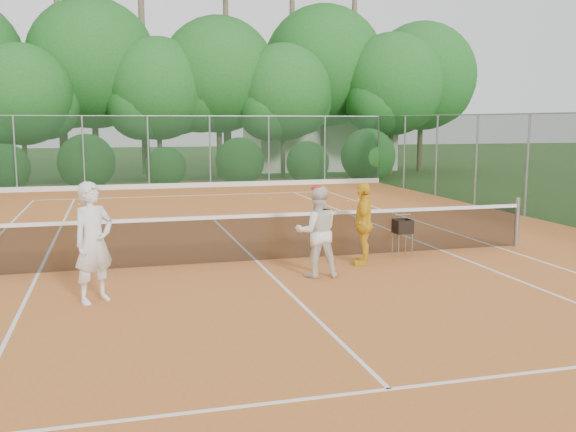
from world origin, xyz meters
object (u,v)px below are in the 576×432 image
object	(u,v)px
player_white	(94,242)
ball_hopper	(403,227)
player_yellow	(364,224)
player_center_grp	(317,231)

from	to	relation	value
player_white	ball_hopper	size ratio (longest dim) A/B	2.42
player_yellow	player_white	bearing A→B (deg)	-52.05
ball_hopper	player_yellow	bearing A→B (deg)	-154.44
player_white	player_center_grp	bearing A→B (deg)	-26.89
ball_hopper	player_white	bearing A→B (deg)	-161.65
player_yellow	ball_hopper	size ratio (longest dim) A/B	2.09
player_white	player_center_grp	world-z (taller)	player_white
player_white	ball_hopper	bearing A→B (deg)	-19.72
player_center_grp	ball_hopper	size ratio (longest dim) A/B	2.15
player_center_grp	player_yellow	world-z (taller)	player_center_grp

